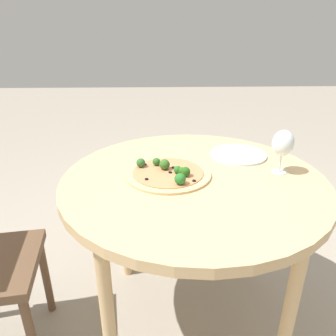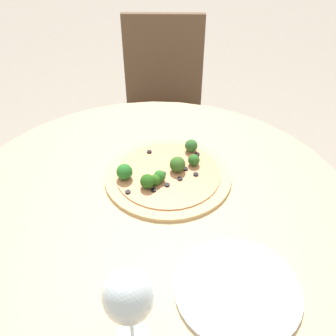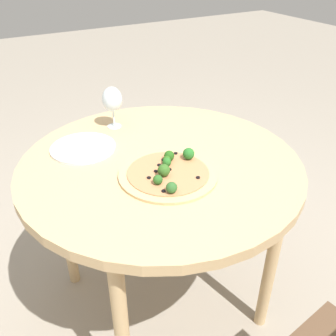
{
  "view_description": "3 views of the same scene",
  "coord_description": "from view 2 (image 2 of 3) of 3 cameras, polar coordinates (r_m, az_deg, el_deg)",
  "views": [
    {
      "loc": [
        -0.14,
        -1.16,
        1.35
      ],
      "look_at": [
        -0.1,
        0.02,
        0.8
      ],
      "focal_mm": 35.0,
      "sensor_mm": 36.0,
      "label": 1
    },
    {
      "loc": [
        0.68,
        0.15,
        1.43
      ],
      "look_at": [
        -0.1,
        0.02,
        0.8
      ],
      "focal_mm": 40.0,
      "sensor_mm": 36.0,
      "label": 2
    },
    {
      "loc": [
        -1.05,
        0.57,
        1.49
      ],
      "look_at": [
        -0.1,
        0.02,
        0.8
      ],
      "focal_mm": 40.0,
      "sensor_mm": 36.0,
      "label": 3
    }
  ],
  "objects": [
    {
      "name": "pizza",
      "position": [
        1.02,
        -0.17,
        -0.81
      ],
      "size": [
        0.35,
        0.35,
        0.06
      ],
      "color": "tan",
      "rests_on": "dining_table"
    },
    {
      "name": "chair",
      "position": [
        1.85,
        -0.74,
        8.61
      ],
      "size": [
        0.45,
        0.45,
        0.94
      ],
      "rotation": [
        0.0,
        0.0,
        -4.57
      ],
      "color": "brown",
      "rests_on": "ground_plane"
    },
    {
      "name": "dining_table",
      "position": [
        1.01,
        -2.34,
        -8.14
      ],
      "size": [
        1.05,
        1.05,
        0.77
      ],
      "color": "tan",
      "rests_on": "ground_plane"
    },
    {
      "name": "plate_near",
      "position": [
        0.79,
        10.55,
        -17.71
      ],
      "size": [
        0.25,
        0.25,
        0.01
      ],
      "color": "silver",
      "rests_on": "dining_table"
    },
    {
      "name": "wine_glass",
      "position": [
        0.63,
        -6.08,
        -18.98
      ],
      "size": [
        0.09,
        0.09,
        0.18
      ],
      "color": "silver",
      "rests_on": "dining_table"
    }
  ]
}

